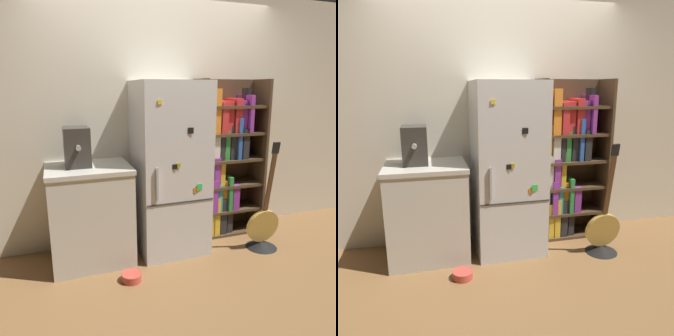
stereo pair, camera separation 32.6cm
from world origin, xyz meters
TOP-DOWN VIEW (x-y plane):
  - ground_plane at (0.00, 0.00)m, footprint 16.00×16.00m
  - wall_back at (0.00, 0.47)m, footprint 8.00×0.05m
  - refrigerator at (-0.00, 0.13)m, footprint 0.67×0.66m
  - bookshelf at (0.68, 0.30)m, footprint 0.76×0.35m
  - kitchen_counter at (-0.79, 0.14)m, footprint 0.75×0.64m
  - espresso_machine at (-0.87, 0.18)m, footprint 0.22×0.34m
  - guitar at (0.90, -0.21)m, footprint 0.36×0.32m
  - pet_bowl at (-0.52, -0.36)m, footprint 0.18×0.18m

SIDE VIEW (x-z plane):
  - ground_plane at x=0.00m, z-range 0.00..0.00m
  - pet_bowl at x=-0.52m, z-range 0.00..0.07m
  - guitar at x=0.90m, z-range -0.40..0.73m
  - kitchen_counter at x=-0.79m, z-range 0.00..0.93m
  - bookshelf at x=0.68m, z-range -0.03..1.69m
  - refrigerator at x=0.00m, z-range 0.00..1.70m
  - espresso_machine at x=-0.87m, z-range 0.93..1.29m
  - wall_back at x=0.00m, z-range 0.00..2.60m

